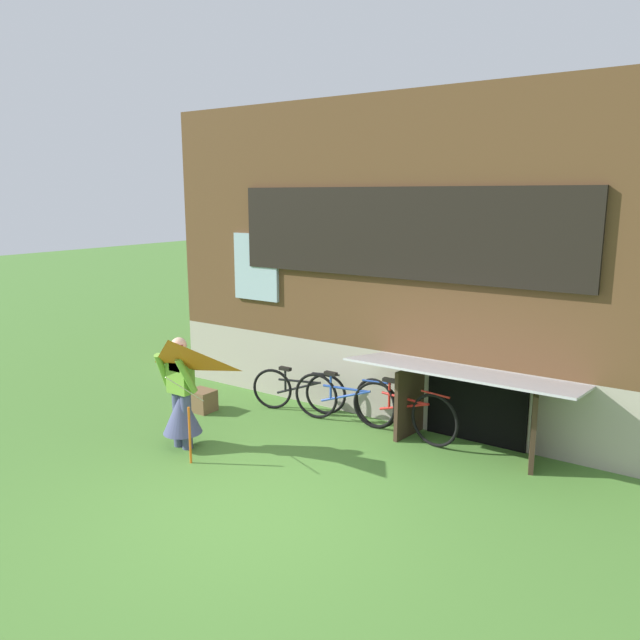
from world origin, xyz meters
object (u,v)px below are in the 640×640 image
bicycle_red (403,410)px  wooden_crate (202,400)px  person (181,402)px  bicycle_blue (345,399)px  kite (170,374)px  bicycle_black (299,390)px

bicycle_red → wooden_crate: size_ratio=4.44×
person → bicycle_red: (2.28, 2.01, -0.25)m
bicycle_blue → wooden_crate: 2.31m
kite → bicycle_red: kite is taller
bicycle_red → wooden_crate: (-3.09, -0.84, -0.22)m
kite → bicycle_blue: bearing=70.5°
kite → wooden_crate: kite is taller
bicycle_black → wooden_crate: (-1.28, -0.83, -0.18)m
wooden_crate → bicycle_red: bearing=15.1°
bicycle_black → wooden_crate: bicycle_black is taller
wooden_crate → kite: bearing=-54.2°
bicycle_blue → wooden_crate: (-2.15, -0.81, -0.20)m
person → bicycle_blue: size_ratio=0.91×
person → kite: (0.44, -0.56, 0.60)m
kite → bicycle_black: bearing=89.4°
person → bicycle_black: person is taller
bicycle_blue → bicycle_black: 0.87m
person → wooden_crate: 1.50m
bicycle_blue → wooden_crate: bearing=-168.1°
bicycle_red → wooden_crate: 3.21m
person → bicycle_black: bearing=67.6°
bicycle_black → kite: bearing=-108.0°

